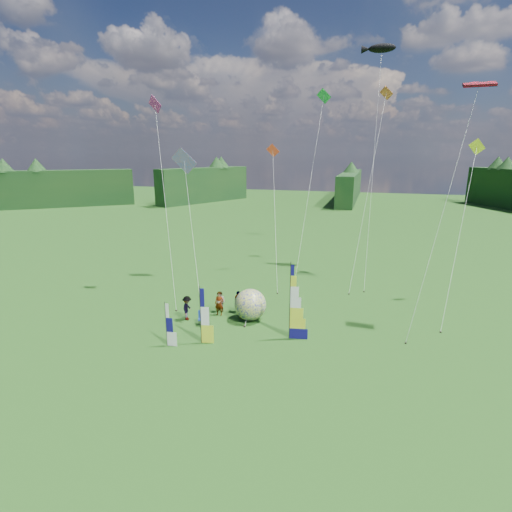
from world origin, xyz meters
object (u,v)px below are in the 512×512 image
(feather_banner_main, at_px, (290,302))
(kite_whale, at_px, (374,154))
(side_banner_far, at_px, (166,325))
(bol_inflatable, at_px, (250,305))
(spectator_b, at_px, (221,302))
(side_banner_left, at_px, (201,316))
(spectator_c, at_px, (187,308))
(spectator_d, at_px, (238,301))
(spectator_a, at_px, (219,304))
(camp_chair, at_px, (202,318))

(feather_banner_main, xyz_separation_m, kite_whale, (4.59, 16.64, 9.51))
(side_banner_far, height_order, bol_inflatable, side_banner_far)
(kite_whale, bearing_deg, spectator_b, -134.83)
(side_banner_left, distance_m, bol_inflatable, 5.07)
(spectator_b, bearing_deg, side_banner_far, -86.41)
(feather_banner_main, height_order, spectator_c, feather_banner_main)
(bol_inflatable, xyz_separation_m, spectator_b, (-2.72, 0.79, -0.36))
(spectator_c, xyz_separation_m, kite_whale, (12.66, 15.73, 11.20))
(kite_whale, bearing_deg, spectator_d, -131.95)
(spectator_a, bearing_deg, kite_whale, 50.68)
(side_banner_left, distance_m, spectator_d, 5.90)
(camp_chair, bearing_deg, feather_banner_main, -24.22)
(side_banner_far, relative_size, camp_chair, 2.76)
(side_banner_far, bearing_deg, camp_chair, 71.88)
(feather_banner_main, bearing_deg, camp_chair, 169.00)
(feather_banner_main, xyz_separation_m, spectator_a, (-6.09, 2.44, -1.68))
(spectator_c, bearing_deg, kite_whale, -48.14)
(side_banner_far, bearing_deg, feather_banner_main, 19.78)
(spectator_b, xyz_separation_m, spectator_c, (-1.86, -2.16, 0.10))
(side_banner_far, distance_m, kite_whale, 25.64)
(side_banner_far, distance_m, spectator_a, 5.95)
(kite_whale, bearing_deg, camp_chair, -130.72)
(side_banner_left, height_order, spectator_a, side_banner_left)
(bol_inflatable, bearing_deg, spectator_d, 139.56)
(bol_inflatable, distance_m, spectator_d, 1.83)
(feather_banner_main, relative_size, spectator_a, 2.78)
(spectator_a, distance_m, spectator_c, 2.51)
(spectator_b, bearing_deg, camp_chair, -82.87)
(spectator_a, xyz_separation_m, camp_chair, (-0.51, -2.14, -0.41))
(spectator_d, height_order, kite_whale, kite_whale)
(bol_inflatable, bearing_deg, spectator_c, -163.26)
(bol_inflatable, distance_m, camp_chair, 3.73)
(feather_banner_main, relative_size, side_banner_far, 1.77)
(side_banner_left, bearing_deg, spectator_b, 86.57)
(camp_chair, bearing_deg, side_banner_far, -125.65)
(feather_banner_main, relative_size, camp_chair, 4.88)
(side_banner_far, xyz_separation_m, spectator_a, (1.41, 5.75, -0.54))
(bol_inflatable, height_order, spectator_c, bol_inflatable)
(feather_banner_main, distance_m, side_banner_far, 8.28)
(spectator_d, bearing_deg, spectator_a, 79.78)
(bol_inflatable, height_order, camp_chair, bol_inflatable)
(spectator_a, bearing_deg, spectator_b, 98.95)
(spectator_a, distance_m, spectator_b, 0.65)
(spectator_a, bearing_deg, side_banner_left, -85.22)
(side_banner_far, distance_m, spectator_b, 6.54)
(bol_inflatable, height_order, spectator_b, bol_inflatable)
(spectator_c, height_order, spectator_d, spectator_c)
(camp_chair, bearing_deg, spectator_c, 136.32)
(feather_banner_main, bearing_deg, side_banner_far, -164.52)
(side_banner_far, xyz_separation_m, spectator_c, (-0.57, 4.22, -0.54))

